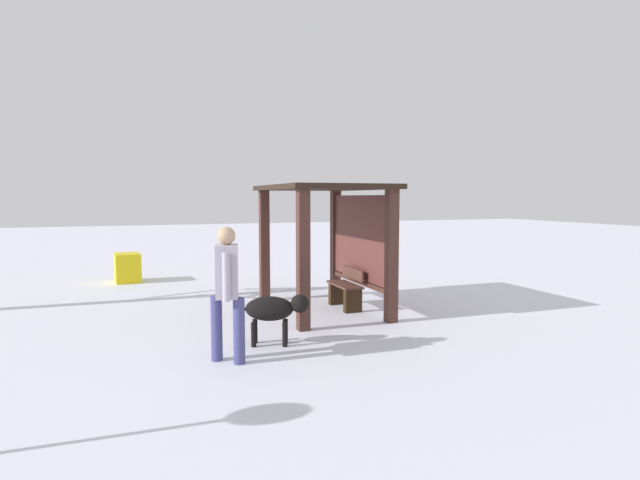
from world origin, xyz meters
name	(u,v)px	position (x,y,z in m)	size (l,w,h in m)	color
ground_plane	(322,310)	(0.00, 0.00, 0.00)	(60.00, 60.00, 0.00)	silver
bus_shelter	(333,219)	(0.00, 0.22, 1.62)	(2.75, 1.84, 2.23)	#462821
bench_left_inside	(346,291)	(0.00, 0.47, 0.32)	(0.92, 0.37, 0.73)	#523028
person_walking	(227,284)	(2.30, -2.08, 0.96)	(0.58, 0.40, 1.66)	#AEA5B8
dog	(275,309)	(1.79, -1.35, 0.49)	(0.51, 0.97, 0.70)	black
grit_bin	(128,268)	(-4.45, -3.29, 0.34)	(0.70, 0.56, 0.68)	yellow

